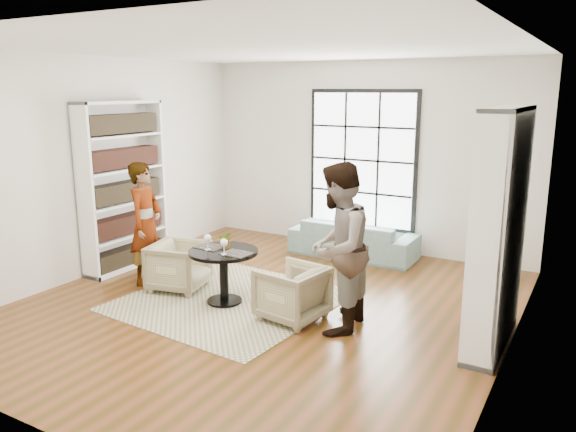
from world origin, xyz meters
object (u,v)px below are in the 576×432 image
Objects in this scene: sofa at (353,238)px; flower_centerpiece at (227,240)px; armchair_left at (179,266)px; person_right at (337,248)px; wine_glass_right at (224,243)px; pedestal_table at (224,265)px; armchair_right at (292,293)px; person_left at (146,223)px; wine_glass_left at (207,239)px.

flower_centerpiece is (-0.59, -2.53, 0.49)m from sofa.
armchair_left is 0.38× the size of person_right.
person_right reaches higher than wine_glass_right.
armchair_left is 2.38m from person_right.
wine_glass_right is (-0.46, -2.75, 0.52)m from sofa.
person_right is at bearing -0.62° from pedestal_table.
person_left is (-2.30, 0.12, 0.51)m from armchair_right.
person_left is at bearing 76.97° from armchair_left.
armchair_right is (0.38, -2.63, 0.03)m from sofa.
person_left is at bearing 52.15° from sofa.
pedestal_table is 0.46× the size of person_right.
wine_glass_left is 0.29m from wine_glass_right.
armchair_left is at bearing -85.16° from armchair_right.
pedestal_table is at bearing -108.45° from person_left.
pedestal_table is 4.34× the size of wine_glass_right.
person_left reaches higher than wine_glass_left.
armchair_right is at bearing 3.26° from wine_glass_left.
person_right is 8.61× the size of flower_centerpiece.
person_right reaches higher than armchair_left.
sofa is 2.84m from wine_glass_right.
person_right reaches higher than sofa.
wine_glass_left is (1.17, -0.18, -0.01)m from person_left.
person_right is at bearing -106.45° from person_left.
wine_glass_left is 0.23m from flower_centerpiece.
person_right is (2.30, -0.12, 0.60)m from armchair_left.
person_left is 2.85m from person_right.
flower_centerpiece is at bearing -99.51° from person_right.
flower_centerpiece reaches higher than wine_glass_left.
pedestal_table is 0.30m from flower_centerpiece.
person_left reaches higher than sofa.
person_right is at bearing 5.00° from wine_glass_right.
wine_glass_left is 0.93× the size of flower_centerpiece.
armchair_left is 1.06m from wine_glass_right.
person_right is 1.52m from flower_centerpiece.
flower_centerpiece is (1.34, -0.02, -0.04)m from person_left.
person_left reaches higher than flower_centerpiece.
wine_glass_left reaches higher than pedestal_table.
sofa is 1.19× the size of person_left.
flower_centerpiece is (0.16, 0.16, -0.04)m from wine_glass_left.
person_right is 9.48× the size of wine_glass_right.
wine_glass_left is at bearing -154.56° from pedestal_table.
armchair_left is (-0.79, 0.10, -0.17)m from pedestal_table.
person_right reaches higher than armchair_right.
sofa is at bearing -51.53° from person_left.
sofa is at bearing -166.39° from person_right.
flower_centerpiece is at bearing -104.71° from armchair_left.
armchair_right is 3.56× the size of wine_glass_right.
wine_glass_right is (0.91, -0.24, 0.49)m from armchair_left.
armchair_right is at bearing 97.83° from sofa.
armchair_right is 0.99m from wine_glass_right.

